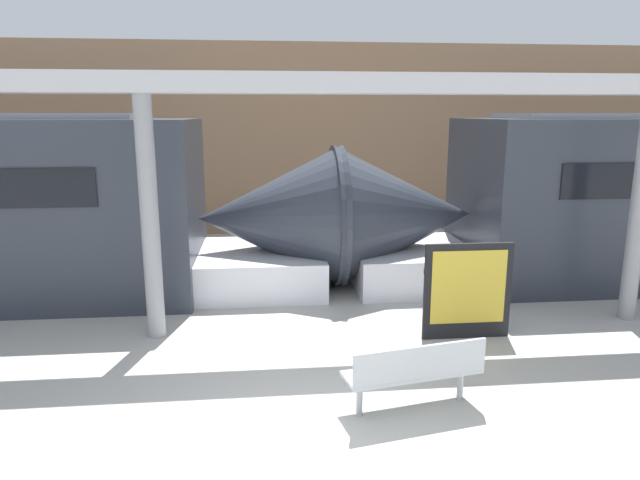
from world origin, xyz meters
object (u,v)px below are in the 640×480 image
trash_bin (439,301)px  support_column_near (150,220)px  bench_near (415,370)px  poster_board (468,291)px  support_column_far (639,211)px

trash_bin → support_column_near: 4.35m
bench_near → poster_board: 2.37m
trash_bin → poster_board: (0.32, -0.27, 0.23)m
trash_bin → poster_board: 0.48m
support_column_near → bench_near: bearing=-38.1°
support_column_near → support_column_far: (7.32, 0.00, 0.00)m
bench_near → poster_board: size_ratio=1.13×
poster_board → support_column_far: size_ratio=0.41×
support_column_far → support_column_near: bearing=180.0°
poster_board → support_column_far: bearing=10.5°
trash_bin → support_column_far: bearing=4.7°
poster_board → support_column_far: (2.84, 0.53, 1.02)m
trash_bin → poster_board: bearing=-39.4°
trash_bin → support_column_near: size_ratio=0.28×
bench_near → trash_bin: bearing=55.3°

